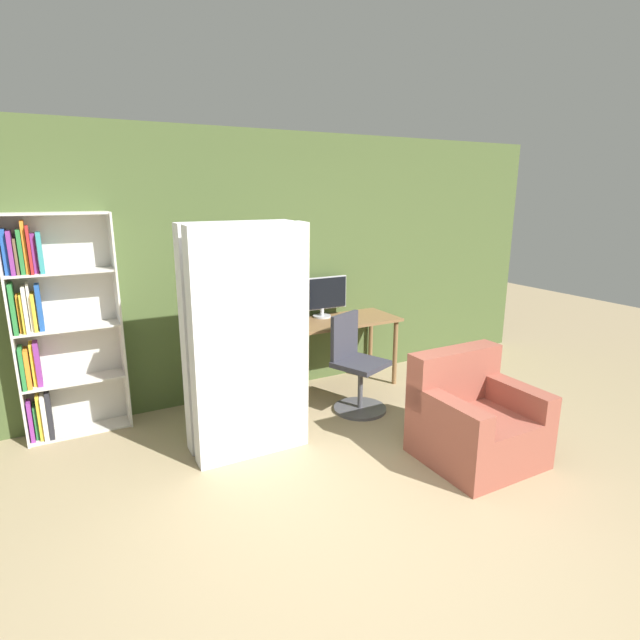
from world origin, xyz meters
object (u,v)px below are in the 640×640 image
(office_chair, at_px, (356,371))
(mattress_far, at_px, (240,337))
(armchair, at_px, (473,420))
(mattress_near, at_px, (251,345))
(bookshelf, at_px, (54,327))
(monitor, at_px, (322,295))

(office_chair, distance_m, mattress_far, 1.32)
(office_chair, height_order, armchair, office_chair)
(mattress_near, height_order, armchair, mattress_near)
(mattress_near, bearing_deg, office_chair, 16.36)
(bookshelf, height_order, armchair, bookshelf)
(monitor, distance_m, armchair, 2.15)
(monitor, relative_size, office_chair, 0.63)
(office_chair, distance_m, bookshelf, 2.74)
(monitor, height_order, office_chair, monitor)
(monitor, relative_size, mattress_near, 0.32)
(monitor, distance_m, office_chair, 1.00)
(monitor, bearing_deg, office_chair, -93.49)
(mattress_near, height_order, mattress_far, mattress_near)
(mattress_far, bearing_deg, mattress_near, -90.00)
(monitor, distance_m, mattress_far, 1.53)
(monitor, bearing_deg, armchair, -81.90)
(armchair, bearing_deg, mattress_far, 143.40)
(monitor, xyz_separation_m, mattress_near, (-1.25, -1.14, -0.07))
(mattress_far, bearing_deg, bookshelf, 146.65)
(monitor, relative_size, armchair, 0.72)
(office_chair, relative_size, mattress_near, 0.51)
(armchair, bearing_deg, office_chair, 105.25)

